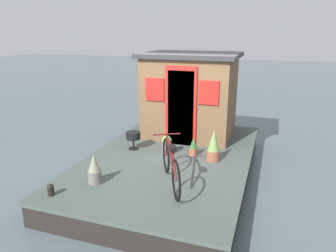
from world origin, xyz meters
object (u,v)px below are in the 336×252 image
(potted_plant_geranium, at_px, (193,147))
(potted_plant_ivy, at_px, (167,145))
(houseboat_cabin, at_px, (190,95))
(potted_plant_mint, at_px, (214,146))
(potted_plant_thyme, at_px, (94,170))
(bicycle, at_px, (171,165))
(mooring_bollard, at_px, (51,189))
(charcoal_grill, at_px, (133,136))

(potted_plant_geranium, bearing_deg, potted_plant_ivy, 103.21)
(houseboat_cabin, bearing_deg, potted_plant_mint, -149.22)
(potted_plant_thyme, distance_m, potted_plant_ivy, 1.81)
(bicycle, relative_size, potted_plant_thyme, 2.83)
(potted_plant_mint, height_order, potted_plant_geranium, potted_plant_mint)
(potted_plant_ivy, distance_m, mooring_bollard, 2.55)
(potted_plant_thyme, bearing_deg, potted_plant_geranium, -35.93)
(charcoal_grill, bearing_deg, houseboat_cabin, -32.34)
(potted_plant_ivy, xyz_separation_m, charcoal_grill, (0.06, 0.80, 0.08))
(houseboat_cabin, distance_m, mooring_bollard, 4.07)
(houseboat_cabin, distance_m, potted_plant_mint, 1.89)
(bicycle, xyz_separation_m, potted_plant_mint, (1.26, -0.49, -0.05))
(potted_plant_thyme, xyz_separation_m, mooring_bollard, (-0.61, 0.44, -0.15))
(bicycle, bearing_deg, potted_plant_geranium, -1.49)
(potted_plant_mint, bearing_deg, charcoal_grill, 87.50)
(charcoal_grill, relative_size, mooring_bollard, 1.99)
(charcoal_grill, bearing_deg, potted_plant_thyme, -177.94)
(bicycle, relative_size, potted_plant_geranium, 3.80)
(charcoal_grill, bearing_deg, mooring_bollard, 170.86)
(potted_plant_thyme, height_order, charcoal_grill, potted_plant_thyme)
(houseboat_cabin, distance_m, charcoal_grill, 1.84)
(houseboat_cabin, bearing_deg, bicycle, -171.58)
(bicycle, xyz_separation_m, mooring_bollard, (-0.98, 1.69, -0.26))
(potted_plant_ivy, xyz_separation_m, mooring_bollard, (-2.26, 1.18, -0.10))
(houseboat_cabin, xyz_separation_m, potted_plant_mint, (-1.51, -0.90, -0.71))
(potted_plant_thyme, relative_size, potted_plant_mint, 0.81)
(potted_plant_thyme, xyz_separation_m, charcoal_grill, (1.71, 0.06, 0.04))
(potted_plant_thyme, distance_m, mooring_bollard, 0.76)
(potted_plant_geranium, height_order, mooring_bollard, potted_plant_geranium)
(houseboat_cabin, xyz_separation_m, charcoal_grill, (-1.43, 0.90, -0.73))
(bicycle, bearing_deg, houseboat_cabin, 8.42)
(houseboat_cabin, xyz_separation_m, mooring_bollard, (-3.75, 1.28, -0.92))
(potted_plant_mint, height_order, mooring_bollard, potted_plant_mint)
(potted_plant_ivy, bearing_deg, potted_plant_mint, -90.89)
(mooring_bollard, bearing_deg, potted_plant_thyme, -35.60)
(houseboat_cabin, relative_size, potted_plant_ivy, 5.49)
(houseboat_cabin, distance_m, potted_plant_ivy, 1.70)
(potted_plant_geranium, distance_m, charcoal_grill, 1.36)
(potted_plant_geranium, bearing_deg, charcoal_grill, 92.78)
(potted_plant_ivy, height_order, potted_plant_mint, potted_plant_mint)
(potted_plant_thyme, bearing_deg, mooring_bollard, 144.40)
(potted_plant_geranium, bearing_deg, houseboat_cabin, 18.14)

